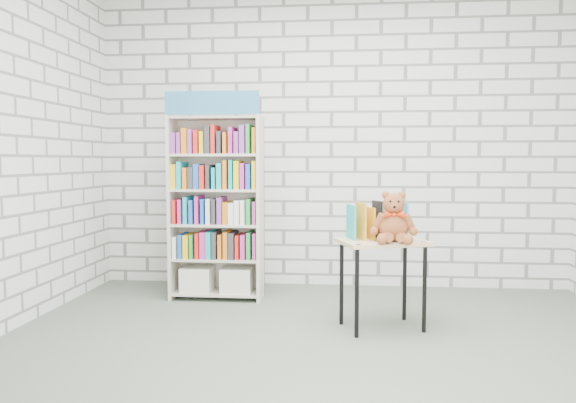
{
  "coord_description": "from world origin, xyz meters",
  "views": [
    {
      "loc": [
        0.11,
        -3.47,
        1.22
      ],
      "look_at": [
        -0.32,
        0.95,
        0.9
      ],
      "focal_mm": 35.0,
      "sensor_mm": 36.0,
      "label": 1
    }
  ],
  "objects": [
    {
      "name": "teddy_bear",
      "position": [
        0.47,
        0.52,
        0.79
      ],
      "size": [
        0.33,
        0.31,
        0.36
      ],
      "color": "brown",
      "rests_on": "display_table"
    },
    {
      "name": "room_shell",
      "position": [
        0.0,
        0.0,
        1.78
      ],
      "size": [
        4.52,
        4.02,
        2.81
      ],
      "color": "silver",
      "rests_on": "ground"
    },
    {
      "name": "table_books",
      "position": [
        0.37,
        0.68,
        0.77
      ],
      "size": [
        0.46,
        0.31,
        0.25
      ],
      "color": "teal",
      "rests_on": "display_table"
    },
    {
      "name": "ground",
      "position": [
        0.0,
        0.0,
        0.0
      ],
      "size": [
        4.5,
        4.5,
        0.0
      ],
      "primitive_type": "plane",
      "color": "#515C4E",
      "rests_on": "ground"
    },
    {
      "name": "bookshelf",
      "position": [
        -0.99,
        1.36,
        0.82
      ],
      "size": [
        0.8,
        0.31,
        1.8
      ],
      "color": "beige",
      "rests_on": "ground"
    },
    {
      "name": "display_table",
      "position": [
        0.4,
        0.59,
        0.56
      ],
      "size": [
        0.7,
        0.59,
        0.65
      ],
      "color": "tan",
      "rests_on": "ground"
    }
  ]
}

